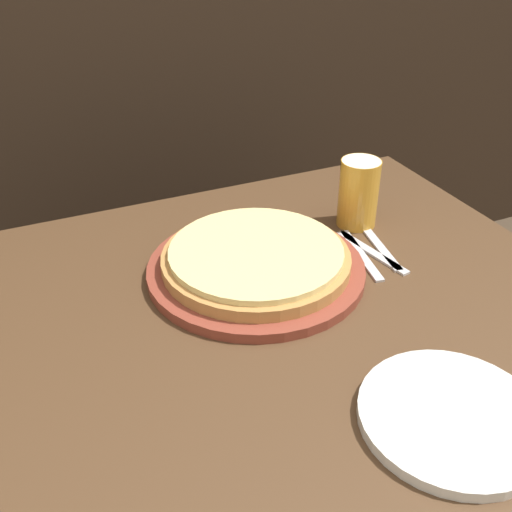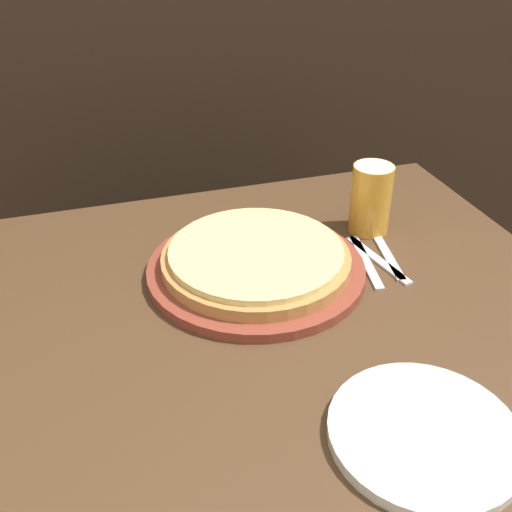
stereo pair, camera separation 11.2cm
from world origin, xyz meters
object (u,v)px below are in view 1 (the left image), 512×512
(dinner_plate, at_px, (452,417))
(fork, at_px, (361,255))
(pizza_on_board, at_px, (256,263))
(dinner_knife, at_px, (371,252))
(spoon, at_px, (382,249))
(beer_glass, at_px, (359,190))

(dinner_plate, xyz_separation_m, fork, (0.12, 0.42, -0.01))
(pizza_on_board, bearing_deg, dinner_plate, -77.82)
(pizza_on_board, bearing_deg, dinner_knife, -6.46)
(fork, bearing_deg, spoon, 0.00)
(fork, distance_m, dinner_knife, 0.02)
(fork, bearing_deg, dinner_knife, 0.00)
(dinner_plate, bearing_deg, dinner_knife, 70.75)
(dinner_plate, relative_size, spoon, 1.59)
(dinner_plate, bearing_deg, pizza_on_board, 102.18)
(dinner_plate, bearing_deg, beer_glass, 71.22)
(dinner_knife, distance_m, spoon, 0.03)
(pizza_on_board, distance_m, beer_glass, 0.30)
(dinner_plate, bearing_deg, fork, 73.85)
(beer_glass, relative_size, spoon, 0.90)
(dinner_plate, distance_m, fork, 0.44)
(beer_glass, bearing_deg, dinner_plate, -108.78)
(beer_glass, height_order, dinner_knife, beer_glass)
(dinner_plate, relative_size, fork, 1.35)
(pizza_on_board, bearing_deg, beer_glass, 17.92)
(dinner_plate, xyz_separation_m, dinner_knife, (0.15, 0.42, -0.01))
(fork, xyz_separation_m, spoon, (0.05, 0.00, 0.00))
(dinner_plate, bearing_deg, spoon, 67.77)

